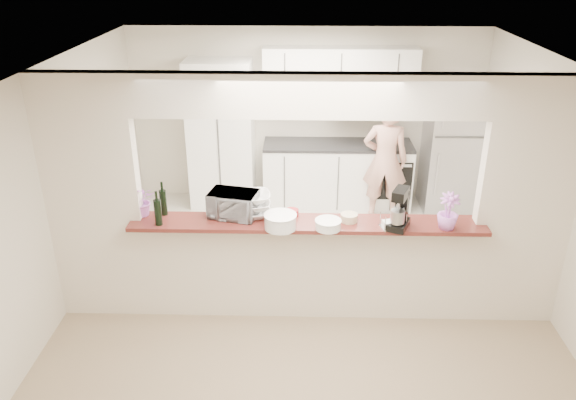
{
  "coord_description": "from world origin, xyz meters",
  "views": [
    {
      "loc": [
        -0.05,
        -4.84,
        3.51
      ],
      "look_at": [
        -0.19,
        0.3,
        1.15
      ],
      "focal_mm": 35.0,
      "sensor_mm": 36.0,
      "label": 1
    }
  ],
  "objects_px": {
    "toaster_oven": "(233,204)",
    "person": "(385,161)",
    "refrigerator": "(452,152)",
    "stand_mixer": "(400,210)"
  },
  "relations": [
    {
      "from": "toaster_oven",
      "to": "person",
      "type": "distance_m",
      "value": 2.9
    },
    {
      "from": "stand_mixer",
      "to": "person",
      "type": "xyz_separation_m",
      "value": [
        0.21,
        2.44,
        -0.44
      ]
    },
    {
      "from": "toaster_oven",
      "to": "person",
      "type": "bearing_deg",
      "value": 63.62
    },
    {
      "from": "refrigerator",
      "to": "person",
      "type": "distance_m",
      "value": 1.04
    },
    {
      "from": "stand_mixer",
      "to": "person",
      "type": "height_order",
      "value": "person"
    },
    {
      "from": "toaster_oven",
      "to": "stand_mixer",
      "type": "relative_size",
      "value": 1.15
    },
    {
      "from": "toaster_oven",
      "to": "stand_mixer",
      "type": "distance_m",
      "value": 1.58
    },
    {
      "from": "refrigerator",
      "to": "stand_mixer",
      "type": "distance_m",
      "value": 3.06
    },
    {
      "from": "toaster_oven",
      "to": "person",
      "type": "height_order",
      "value": "person"
    },
    {
      "from": "refrigerator",
      "to": "stand_mixer",
      "type": "height_order",
      "value": "refrigerator"
    }
  ]
}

